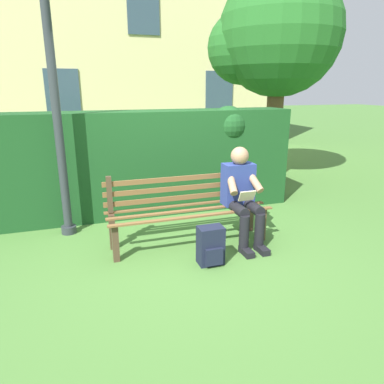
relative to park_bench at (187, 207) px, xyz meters
name	(u,v)px	position (x,y,z in m)	size (l,w,h in m)	color
ground	(189,244)	(0.00, 0.08, -0.46)	(60.00, 60.00, 0.00)	#477533
park_bench	(187,207)	(0.00, 0.00, 0.00)	(1.98, 0.49, 0.89)	#4C3828
person_seated	(242,193)	(-0.64, 0.18, 0.17)	(0.44, 0.73, 1.18)	navy
hedge_backdrop	(138,161)	(0.37, -1.30, 0.34)	(4.82, 0.71, 1.60)	#19471E
tree	(273,38)	(-2.62, -2.69, 2.34)	(2.51, 2.39, 4.06)	brown
building_facade	(136,46)	(-0.86, -8.13, 2.67)	(9.25, 2.81, 6.26)	beige
backpack	(211,246)	(-0.07, 0.63, -0.25)	(0.28, 0.26, 0.43)	#191E33
lamp_post	(51,60)	(1.42, -0.76, 1.72)	(0.30, 0.30, 3.44)	#2D3338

